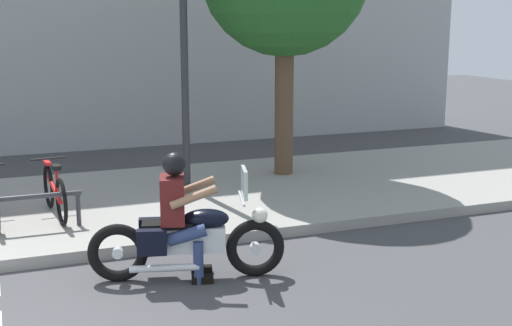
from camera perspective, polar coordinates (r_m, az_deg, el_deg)
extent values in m
torus|color=black|center=(7.75, -0.06, -7.11)|extent=(0.67, 0.29, 0.66)
cylinder|color=silver|center=(7.75, -0.06, -7.11)|extent=(0.14, 0.13, 0.12)
torus|color=black|center=(7.74, -11.49, -7.38)|extent=(0.67, 0.29, 0.66)
cylinder|color=silver|center=(7.74, -11.49, -7.38)|extent=(0.14, 0.13, 0.12)
cube|color=silver|center=(7.66, -5.79, -6.29)|extent=(0.89, 0.49, 0.28)
ellipsoid|color=black|center=(7.60, -4.23, -4.68)|extent=(0.57, 0.40, 0.22)
cube|color=black|center=(7.62, -7.41, -5.25)|extent=(0.61, 0.41, 0.10)
cube|color=black|center=(7.87, -8.59, -5.57)|extent=(0.34, 0.20, 0.28)
cube|color=black|center=(7.45, -8.72, -6.59)|extent=(0.34, 0.20, 0.28)
cylinder|color=silver|center=(7.56, -1.21, -2.99)|extent=(0.19, 0.61, 0.03)
sphere|color=white|center=(7.64, 0.32, -4.39)|extent=(0.18, 0.18, 0.18)
cube|color=silver|center=(7.52, -0.99, -1.66)|extent=(0.14, 0.40, 0.32)
cylinder|color=silver|center=(7.59, -7.67, -8.71)|extent=(0.75, 0.27, 0.08)
cube|color=#591919|center=(7.54, -7.01, -3.06)|extent=(0.35, 0.45, 0.52)
sphere|color=black|center=(7.44, -6.85, -0.08)|extent=(0.26, 0.26, 0.26)
cylinder|color=#9E7051|center=(7.73, -5.30, -2.05)|extent=(0.53, 0.22, 0.26)
cylinder|color=#9E7051|center=(7.30, -5.23, -2.88)|extent=(0.53, 0.22, 0.26)
cylinder|color=navy|center=(7.79, -5.82, -5.30)|extent=(0.46, 0.25, 0.24)
cylinder|color=navy|center=(7.89, -4.89, -7.50)|extent=(0.11, 0.11, 0.48)
cube|color=black|center=(7.96, -4.57, -8.86)|extent=(0.26, 0.16, 0.08)
cylinder|color=navy|center=(7.48, -5.79, -6.02)|extent=(0.46, 0.25, 0.24)
cylinder|color=navy|center=(7.59, -4.83, -8.30)|extent=(0.11, 0.11, 0.48)
cube|color=black|center=(7.66, -4.50, -9.70)|extent=(0.26, 0.16, 0.08)
torus|color=black|center=(10.38, -16.96, -1.87)|extent=(0.11, 0.65, 0.64)
torus|color=black|center=(9.44, -15.97, -3.16)|extent=(0.11, 0.65, 0.64)
cylinder|color=red|center=(9.90, -16.51, -2.11)|extent=(0.14, 0.88, 0.24)
cylinder|color=red|center=(9.62, -16.31, -1.48)|extent=(0.04, 0.04, 0.39)
cube|color=black|center=(9.58, -16.38, -0.34)|extent=(0.12, 0.21, 0.06)
cylinder|color=black|center=(10.20, -17.01, 0.35)|extent=(0.48, 0.07, 0.03)
cube|color=red|center=(10.31, -17.08, 0.02)|extent=(0.10, 0.29, 0.04)
cylinder|color=#333338|center=(9.43, -14.64, -3.75)|extent=(0.06, 0.06, 0.45)
cylinder|color=#2D2D33|center=(10.97, -6.00, 7.91)|extent=(0.12, 0.12, 4.21)
cylinder|color=brown|center=(12.06, 2.36, 4.62)|extent=(0.33, 0.33, 2.66)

